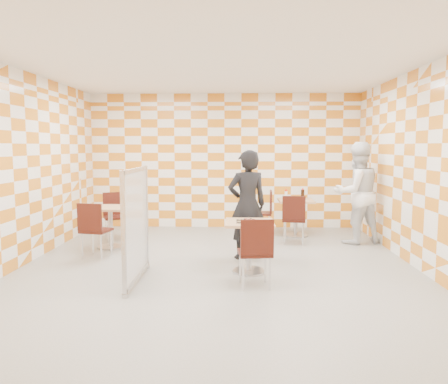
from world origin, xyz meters
The scene contains 15 objects.
room_shell centered at (0.00, 0.54, 1.50)m, with size 7.00×7.00×7.00m.
main_table centered at (0.48, -0.07, 0.51)m, with size 0.70×0.70×0.75m.
second_table centered at (1.49, 2.55, 0.51)m, with size 0.70×0.70×0.75m.
empty_table centered at (-1.99, 1.40, 0.51)m, with size 0.70×0.70×0.75m.
chair_main_front centered at (0.54, -0.83, 0.54)m, with size 0.46×0.47×0.92m.
chair_second_front centered at (1.36, 1.78, 0.54)m, with size 0.49×0.49×0.92m.
chair_second_side centered at (0.88, 2.63, 0.54)m, with size 0.45×0.44×0.92m.
chair_empty_near centered at (-2.04, 0.61, 0.54)m, with size 0.50×0.50×0.92m.
chair_empty_far centered at (-2.12, 2.12, 0.54)m, with size 0.56×0.56×0.92m.
partition centered at (-1.06, -0.57, 0.79)m, with size 0.08×1.38×1.55m.
man_dark centered at (0.46, 0.74, 0.89)m, with size 0.65×0.42×1.77m, color black.
man_white centered at (2.55, 1.94, 0.96)m, with size 0.93×0.72×1.91m, color white.
pizza_on_foil centered at (0.48, -0.09, 0.77)m, with size 0.40×0.40×0.04m.
sport_bottle centered at (1.30, 2.66, 0.84)m, with size 0.06×0.06×0.20m.
soda_bottle centered at (1.63, 2.62, 0.85)m, with size 0.07×0.07×0.23m.
Camera 1 is at (0.32, -6.31, 1.83)m, focal length 35.00 mm.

